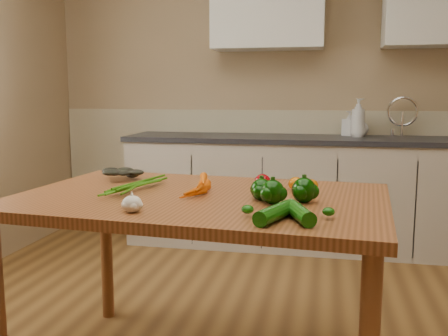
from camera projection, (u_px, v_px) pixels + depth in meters
name	position (u px, v px, depth m)	size (l,w,h in m)	color
room	(229.00, 92.00, 2.04)	(4.04, 5.04, 2.64)	brown
counter_run	(302.00, 191.00, 4.06)	(2.84, 0.64, 1.14)	#AFA392
upper_cabinets	(346.00, 2.00, 3.91)	(2.15, 0.35, 0.70)	silver
table	(200.00, 216.00, 2.11)	(1.60, 1.10, 0.82)	brown
soap_bottle_a	(358.00, 118.00, 3.94)	(0.12, 0.12, 0.30)	silver
soap_bottle_b	(349.00, 123.00, 4.06)	(0.09, 0.09, 0.20)	silver
soap_bottle_c	(361.00, 126.00, 4.06)	(0.13, 0.13, 0.16)	silver
carrot_bunch	(179.00, 184.00, 2.14)	(0.28, 0.22, 0.08)	#E35A05
leafy_greens	(119.00, 169.00, 2.45)	(0.22, 0.20, 0.11)	black
garlic_bulb	(132.00, 204.00, 1.79)	(0.07, 0.07, 0.06)	white
pepper_a	(261.00, 190.00, 1.99)	(0.09, 0.09, 0.09)	#073202
pepper_b	(304.00, 190.00, 1.95)	(0.10, 0.10, 0.10)	#073202
pepper_c	(273.00, 192.00, 1.92)	(0.09, 0.09, 0.09)	#073202
tomato_a	(263.00, 181.00, 2.23)	(0.07, 0.07, 0.07)	#850208
tomato_b	(296.00, 184.00, 2.19)	(0.07, 0.07, 0.06)	#D06105
tomato_c	(311.00, 186.00, 2.15)	(0.06, 0.06, 0.06)	#D06105
zucchini_a	(299.00, 213.00, 1.67)	(0.05, 0.05, 0.21)	#0D4707
zucchini_b	(274.00, 213.00, 1.66)	(0.05, 0.05, 0.21)	#0D4707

